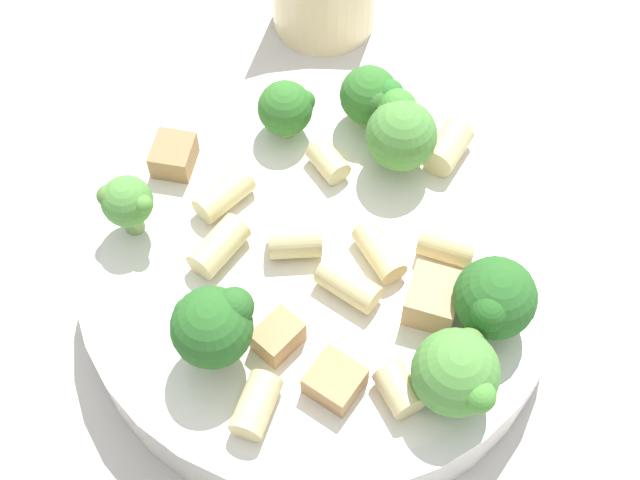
# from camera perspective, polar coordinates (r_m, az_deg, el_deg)

# --- Properties ---
(ground_plane) EXTENTS (2.00, 2.00, 0.00)m
(ground_plane) POSITION_cam_1_polar(r_m,az_deg,el_deg) (0.45, 0.00, -3.20)
(ground_plane) COLOR beige
(pasta_bowl) EXTENTS (0.23, 0.23, 0.04)m
(pasta_bowl) POSITION_cam_1_polar(r_m,az_deg,el_deg) (0.43, 0.00, -1.80)
(pasta_bowl) COLOR silver
(pasta_bowl) RESTS_ON ground_plane
(broccoli_floret_0) EXTENTS (0.03, 0.03, 0.03)m
(broccoli_floret_0) POSITION_cam_1_polar(r_m,az_deg,el_deg) (0.45, -2.19, 8.46)
(broccoli_floret_0) COLOR #9EC175
(broccoli_floret_0) RESTS_ON pasta_bowl
(broccoli_floret_1) EXTENTS (0.03, 0.02, 0.03)m
(broccoli_floret_1) POSITION_cam_1_polar(r_m,az_deg,el_deg) (0.42, -12.25, 2.37)
(broccoli_floret_1) COLOR #84AD60
(broccoli_floret_1) RESTS_ON pasta_bowl
(broccoli_floret_2) EXTENTS (0.03, 0.03, 0.03)m
(broccoli_floret_2) POSITION_cam_1_polar(r_m,az_deg,el_deg) (0.45, 3.35, 9.15)
(broccoli_floret_2) COLOR #93B766
(broccoli_floret_2) RESTS_ON pasta_bowl
(broccoli_floret_3) EXTENTS (0.04, 0.04, 0.04)m
(broccoli_floret_3) POSITION_cam_1_polar(r_m,az_deg,el_deg) (0.37, 8.76, -8.39)
(broccoli_floret_3) COLOR #9EC175
(broccoli_floret_3) RESTS_ON pasta_bowl
(broccoli_floret_4) EXTENTS (0.04, 0.04, 0.04)m
(broccoli_floret_4) POSITION_cam_1_polar(r_m,az_deg,el_deg) (0.43, 5.06, 7.07)
(broccoli_floret_4) COLOR #9EC175
(broccoli_floret_4) RESTS_ON pasta_bowl
(broccoli_floret_5) EXTENTS (0.03, 0.04, 0.04)m
(broccoli_floret_5) POSITION_cam_1_polar(r_m,az_deg,el_deg) (0.37, -6.85, -5.46)
(broccoli_floret_5) COLOR #93B766
(broccoli_floret_5) RESTS_ON pasta_bowl
(broccoli_floret_6) EXTENTS (0.04, 0.04, 0.04)m
(broccoli_floret_6) POSITION_cam_1_polar(r_m,az_deg,el_deg) (0.39, 11.12, -3.84)
(broccoli_floret_6) COLOR #9EC175
(broccoli_floret_6) RESTS_ON pasta_bowl
(rigatoni_0) EXTENTS (0.03, 0.03, 0.02)m
(rigatoni_0) POSITION_cam_1_polar(r_m,az_deg,el_deg) (0.41, -1.60, -0.02)
(rigatoni_0) COLOR beige
(rigatoni_0) RESTS_ON pasta_bowl
(rigatoni_1) EXTENTS (0.03, 0.02, 0.01)m
(rigatoni_1) POSITION_cam_1_polar(r_m,az_deg,el_deg) (0.38, 5.08, -9.52)
(rigatoni_1) COLOR beige
(rigatoni_1) RESTS_ON pasta_bowl
(rigatoni_2) EXTENTS (0.02, 0.03, 0.01)m
(rigatoni_2) POSITION_cam_1_polar(r_m,az_deg,el_deg) (0.38, -4.12, -10.51)
(rigatoni_2) COLOR beige
(rigatoni_2) RESTS_ON pasta_bowl
(rigatoni_3) EXTENTS (0.03, 0.03, 0.01)m
(rigatoni_3) POSITION_cam_1_polar(r_m,az_deg,el_deg) (0.41, 3.80, -0.76)
(rigatoni_3) COLOR beige
(rigatoni_3) RESTS_ON pasta_bowl
(rigatoni_4) EXTENTS (0.02, 0.03, 0.01)m
(rigatoni_4) POSITION_cam_1_polar(r_m,az_deg,el_deg) (0.43, -6.43, 2.53)
(rigatoni_4) COLOR beige
(rigatoni_4) RESTS_ON pasta_bowl
(rigatoni_5) EXTENTS (0.03, 0.02, 0.02)m
(rigatoni_5) POSITION_cam_1_polar(r_m,az_deg,el_deg) (0.41, 8.12, -0.32)
(rigatoni_5) COLOR beige
(rigatoni_5) RESTS_ON pasta_bowl
(rigatoni_6) EXTENTS (0.02, 0.03, 0.02)m
(rigatoni_6) POSITION_cam_1_polar(r_m,az_deg,el_deg) (0.45, 8.19, 5.92)
(rigatoni_6) COLOR beige
(rigatoni_6) RESTS_ON pasta_bowl
(rigatoni_7) EXTENTS (0.02, 0.03, 0.02)m
(rigatoni_7) POSITION_cam_1_polar(r_m,az_deg,el_deg) (0.41, -6.48, -0.41)
(rigatoni_7) COLOR beige
(rigatoni_7) RESTS_ON pasta_bowl
(rigatoni_8) EXTENTS (0.03, 0.02, 0.01)m
(rigatoni_8) POSITION_cam_1_polar(r_m,az_deg,el_deg) (0.40, 1.83, -2.89)
(rigatoni_8) COLOR beige
(rigatoni_8) RESTS_ON pasta_bowl
(rigatoni_9) EXTENTS (0.02, 0.02, 0.01)m
(rigatoni_9) POSITION_cam_1_polar(r_m,az_deg,el_deg) (0.44, 0.52, 5.07)
(rigatoni_9) COLOR beige
(rigatoni_9) RESTS_ON pasta_bowl
(chicken_chunk_0) EXTENTS (0.03, 0.03, 0.01)m
(chicken_chunk_0) POSITION_cam_1_polar(r_m,az_deg,el_deg) (0.45, -9.35, 5.37)
(chicken_chunk_0) COLOR #A87A4C
(chicken_chunk_0) RESTS_ON pasta_bowl
(chicken_chunk_1) EXTENTS (0.03, 0.03, 0.02)m
(chicken_chunk_1) POSITION_cam_1_polar(r_m,az_deg,el_deg) (0.40, 6.94, -4.21)
(chicken_chunk_1) COLOR tan
(chicken_chunk_1) RESTS_ON pasta_bowl
(chicken_chunk_2) EXTENTS (0.02, 0.02, 0.01)m
(chicken_chunk_2) POSITION_cam_1_polar(r_m,az_deg,el_deg) (0.38, 0.96, -9.00)
(chicken_chunk_2) COLOR tan
(chicken_chunk_2) RESTS_ON pasta_bowl
(chicken_chunk_3) EXTENTS (0.02, 0.02, 0.01)m
(chicken_chunk_3) POSITION_cam_1_polar(r_m,az_deg,el_deg) (0.39, -2.71, -6.20)
(chicken_chunk_3) COLOR tan
(chicken_chunk_3) RESTS_ON pasta_bowl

